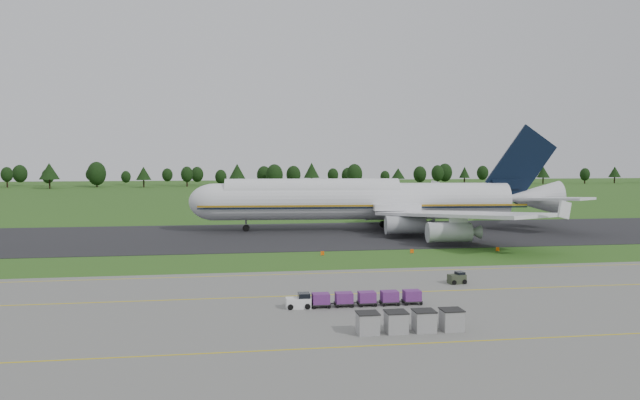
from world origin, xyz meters
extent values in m
plane|color=#2A5419|center=(0.00, 0.00, 0.00)|extent=(600.00, 600.00, 0.00)
cube|color=slate|center=(0.00, -34.00, 0.03)|extent=(300.00, 52.00, 0.06)
cube|color=black|center=(0.00, 28.00, 0.04)|extent=(300.00, 40.00, 0.08)
cube|color=gold|center=(0.00, -22.00, 0.07)|extent=(300.00, 0.25, 0.01)
cube|color=gold|center=(0.00, -40.00, 0.07)|extent=(300.00, 0.20, 0.01)
cube|color=gold|center=(0.00, -10.00, 0.07)|extent=(120.00, 0.20, 0.01)
cylinder|color=black|center=(-114.81, 225.91, 2.02)|extent=(0.70, 0.70, 4.03)
sphere|color=#1A3512|center=(-114.81, 225.91, 6.16)|extent=(5.47, 5.47, 5.47)
cylinder|color=black|center=(-92.49, 213.34, 2.10)|extent=(0.70, 0.70, 4.21)
cone|color=#1A3512|center=(-92.49, 213.34, 7.95)|extent=(8.92, 8.92, 7.48)
cylinder|color=black|center=(-73.87, 224.03, 2.12)|extent=(0.70, 0.70, 4.24)
sphere|color=#1A3512|center=(-73.87, 224.03, 6.48)|extent=(8.68, 8.68, 8.68)
cylinder|color=black|center=(-51.42, 218.17, 1.77)|extent=(0.70, 0.70, 3.54)
cone|color=#1A3512|center=(-51.42, 218.17, 6.68)|extent=(7.10, 7.10, 6.29)
cylinder|color=black|center=(-31.58, 222.55, 1.96)|extent=(0.70, 0.70, 3.92)
sphere|color=#1A3512|center=(-31.58, 222.55, 5.99)|extent=(5.85, 5.85, 5.85)
cylinder|color=black|center=(-7.55, 213.49, 2.02)|extent=(0.70, 0.70, 4.03)
cone|color=#1A3512|center=(-7.55, 213.49, 7.61)|extent=(7.75, 7.75, 7.16)
cylinder|color=black|center=(11.03, 223.83, 1.74)|extent=(0.70, 0.70, 3.48)
sphere|color=#1A3512|center=(11.03, 223.83, 5.32)|extent=(8.43, 8.43, 8.43)
cylinder|color=black|center=(28.64, 216.27, 2.09)|extent=(0.70, 0.70, 4.18)
cone|color=#1A3512|center=(28.64, 216.27, 7.89)|extent=(7.76, 7.76, 7.43)
cylinder|color=black|center=(50.19, 216.91, 1.92)|extent=(0.70, 0.70, 3.84)
sphere|color=#1A3512|center=(50.19, 216.91, 5.87)|extent=(7.83, 7.83, 7.83)
cylinder|color=black|center=(75.26, 226.67, 1.56)|extent=(0.70, 0.70, 3.11)
cone|color=#1A3512|center=(75.26, 226.67, 5.88)|extent=(7.09, 7.09, 5.53)
cylinder|color=black|center=(95.25, 222.96, 1.97)|extent=(0.70, 0.70, 3.94)
sphere|color=#1A3512|center=(95.25, 222.96, 6.01)|extent=(6.44, 6.44, 6.44)
cylinder|color=black|center=(111.64, 227.60, 1.67)|extent=(0.70, 0.70, 3.35)
cone|color=#1A3512|center=(111.64, 227.60, 6.32)|extent=(5.61, 5.61, 5.95)
cylinder|color=black|center=(133.38, 213.93, 1.78)|extent=(0.70, 0.70, 3.56)
sphere|color=#1A3512|center=(133.38, 213.93, 5.43)|extent=(8.20, 8.20, 8.20)
cylinder|color=black|center=(155.55, 226.63, 1.65)|extent=(0.70, 0.70, 3.29)
cone|color=#1A3512|center=(155.55, 226.63, 6.22)|extent=(6.98, 6.98, 5.85)
cylinder|color=black|center=(178.68, 224.88, 1.63)|extent=(0.70, 0.70, 3.25)
sphere|color=#1A3512|center=(178.68, 224.88, 4.97)|extent=(5.25, 5.25, 5.25)
cylinder|color=black|center=(197.82, 227.36, 1.65)|extent=(0.70, 0.70, 3.30)
cone|color=#1A3512|center=(197.82, 227.36, 6.23)|extent=(6.48, 6.48, 5.87)
cylinder|color=silver|center=(13.72, 33.99, 5.78)|extent=(58.19, 11.59, 7.18)
cylinder|color=silver|center=(3.79, 34.76, 7.48)|extent=(34.22, 8.18, 5.60)
sphere|color=silver|center=(-15.10, 36.21, 5.78)|extent=(7.18, 7.18, 7.18)
cone|color=silver|center=(48.01, 31.36, 6.28)|extent=(11.45, 7.64, 6.82)
cube|color=gold|center=(13.45, 30.40, 5.18)|extent=(63.61, 4.95, 0.35)
cube|color=silver|center=(25.63, 13.98, 4.88)|extent=(21.75, 35.18, 0.55)
cube|color=silver|center=(28.55, 51.95, 4.88)|extent=(25.74, 34.27, 0.55)
cylinder|color=#9DA0A6|center=(18.67, 21.02, 2.39)|extent=(7.20, 3.71, 3.19)
cylinder|color=#9DA0A6|center=(22.62, 9.72, 2.39)|extent=(7.20, 3.71, 3.19)
cylinder|color=#9DA0A6|center=(20.60, 46.06, 2.39)|extent=(7.20, 3.71, 3.19)
cylinder|color=#9DA0A6|center=(26.23, 56.63, 2.39)|extent=(7.20, 3.71, 3.19)
cube|color=black|center=(45.54, 31.55, 12.99)|extent=(14.54, 1.66, 16.00)
cube|color=silver|center=(48.93, 23.79, 6.58)|extent=(10.86, 14.02, 0.45)
cube|color=silver|center=(50.07, 38.70, 6.58)|extent=(12.10, 13.68, 0.45)
cylinder|color=slate|center=(-9.13, 35.75, 1.10)|extent=(0.36, 0.36, 2.19)
cylinder|color=black|center=(-9.13, 35.75, 0.65)|extent=(1.36, 0.99, 1.30)
cylinder|color=slate|center=(19.34, 29.06, 1.10)|extent=(0.36, 0.36, 2.19)
cylinder|color=black|center=(19.34, 29.06, 0.65)|extent=(1.36, 0.99, 1.30)
cylinder|color=slate|center=(20.03, 38.01, 1.10)|extent=(0.36, 0.36, 2.19)
cylinder|color=black|center=(20.03, 38.01, 0.65)|extent=(1.36, 0.99, 1.30)
cube|color=white|center=(-6.18, -27.29, 0.56)|extent=(2.37, 1.27, 1.00)
cylinder|color=black|center=(-7.00, -27.93, 0.33)|extent=(0.55, 0.20, 0.55)
cube|color=black|center=(-3.99, -27.29, 0.38)|extent=(1.82, 1.37, 0.11)
cube|color=#5B2569|center=(-3.99, -27.29, 0.92)|extent=(1.64, 1.27, 1.00)
cylinder|color=black|center=(-4.72, -27.93, 0.21)|extent=(0.31, 0.14, 0.31)
cube|color=black|center=(-1.72, -27.29, 0.38)|extent=(1.82, 1.37, 0.11)
cube|color=#5B2569|center=(-1.72, -27.29, 0.92)|extent=(1.64, 1.27, 1.00)
cylinder|color=black|center=(-2.45, -27.93, 0.21)|extent=(0.31, 0.14, 0.31)
cube|color=black|center=(0.56, -27.29, 0.38)|extent=(1.82, 1.37, 0.11)
cube|color=#5B2569|center=(0.56, -27.29, 0.92)|extent=(1.64, 1.27, 1.00)
cylinder|color=black|center=(-0.17, -27.93, 0.21)|extent=(0.31, 0.14, 0.31)
cube|color=black|center=(2.83, -27.29, 0.38)|extent=(1.82, 1.37, 0.11)
cube|color=#5B2569|center=(2.83, -27.29, 0.92)|extent=(1.64, 1.27, 1.00)
cylinder|color=black|center=(2.11, -27.93, 0.21)|extent=(0.31, 0.14, 0.31)
cube|color=black|center=(5.11, -27.29, 0.38)|extent=(1.82, 1.37, 0.11)
cube|color=#5B2569|center=(5.11, -27.29, 0.92)|extent=(1.64, 1.27, 1.00)
cylinder|color=black|center=(4.38, -27.93, 0.21)|extent=(0.31, 0.14, 0.31)
cylinder|color=black|center=(-6.18, -27.29, 0.33)|extent=(0.55, 0.20, 0.55)
cube|color=#323928|center=(13.12, -18.49, 0.59)|extent=(2.07, 1.44, 1.05)
cylinder|color=black|center=(12.45, -19.06, 0.33)|extent=(0.54, 0.19, 0.54)
cylinder|color=black|center=(13.79, -17.91, 0.33)|extent=(0.54, 0.19, 0.54)
cube|color=gray|center=(-1.55, -36.76, 0.91)|extent=(1.69, 1.69, 1.69)
cube|color=black|center=(-1.55, -36.76, 1.80)|extent=(1.80, 1.80, 0.08)
cube|color=gray|center=(0.85, -36.76, 0.91)|extent=(1.69, 1.69, 1.69)
cube|color=black|center=(0.85, -36.76, 1.80)|extent=(1.80, 1.80, 0.08)
cube|color=gray|center=(3.25, -36.76, 0.91)|extent=(1.69, 1.69, 1.69)
cube|color=black|center=(3.25, -36.76, 1.80)|extent=(1.80, 1.80, 0.08)
cube|color=gray|center=(5.65, -36.76, 0.91)|extent=(1.69, 1.69, 1.69)
cube|color=black|center=(5.65, -36.76, 1.80)|extent=(1.80, 1.80, 0.08)
cube|color=#FF5608|center=(1.10, 4.43, 0.30)|extent=(0.50, 0.12, 0.60)
cube|color=black|center=(1.10, 4.43, 0.02)|extent=(0.30, 0.30, 0.04)
cube|color=#FF5608|center=(14.80, 4.43, 0.30)|extent=(0.50, 0.12, 0.60)
cube|color=black|center=(14.80, 4.43, 0.02)|extent=(0.30, 0.30, 0.04)
cube|color=#FF5608|center=(28.51, 4.43, 0.30)|extent=(0.50, 0.12, 0.60)
cube|color=black|center=(28.51, 4.43, 0.02)|extent=(0.30, 0.30, 0.04)
camera|label=1|loc=(-12.94, -85.86, 14.59)|focal=35.00mm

